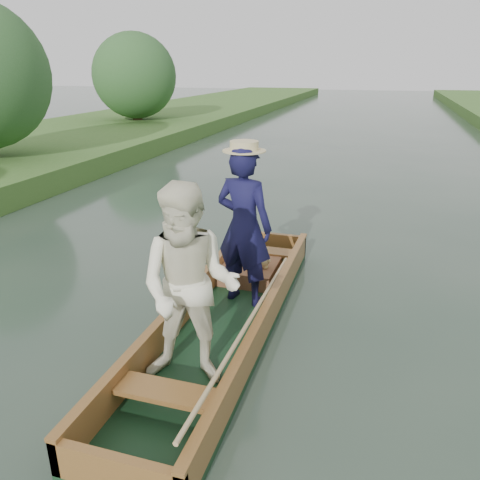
# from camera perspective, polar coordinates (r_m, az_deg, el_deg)

# --- Properties ---
(ground) EXTENTS (120.00, 120.00, 0.00)m
(ground) POSITION_cam_1_polar(r_m,az_deg,el_deg) (5.78, -1.77, -10.88)
(ground) COLOR #283D30
(ground) RESTS_ON ground
(trees_far) EXTENTS (22.21, 17.11, 4.70)m
(trees_far) POSITION_cam_1_polar(r_m,az_deg,el_deg) (13.60, -5.49, 18.77)
(trees_far) COLOR #47331E
(trees_far) RESTS_ON ground
(punt) EXTENTS (1.12, 5.00, 2.16)m
(punt) POSITION_cam_1_polar(r_m,az_deg,el_deg) (5.19, -2.59, -4.59)
(punt) COLOR #13321A
(punt) RESTS_ON ground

